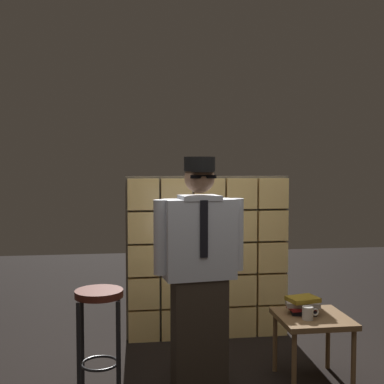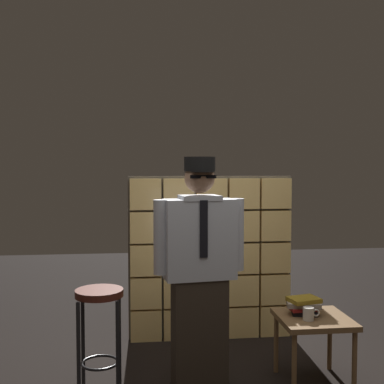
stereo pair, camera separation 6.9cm
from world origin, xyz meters
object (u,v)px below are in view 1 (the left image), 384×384
standing_person (199,269)px  bar_stool (99,317)px  book_stack (303,305)px  coffee_mug (308,313)px  side_table (313,325)px

standing_person → bar_stool: 0.79m
book_stack → coffee_mug: bearing=-93.7°
bar_stool → book_stack: bearing=1.8°
side_table → book_stack: size_ratio=1.94×
side_table → coffee_mug: size_ratio=4.13×
standing_person → book_stack: 0.86m
standing_person → bar_stool: size_ratio=2.25×
side_table → book_stack: 0.16m
bar_stool → side_table: bar_stool is taller
side_table → bar_stool: bearing=179.6°
coffee_mug → side_table: bearing=49.0°
side_table → coffee_mug: coffee_mug is taller
standing_person → book_stack: standing_person is taller
bar_stool → coffee_mug: 1.51m
side_table → book_stack: book_stack is taller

